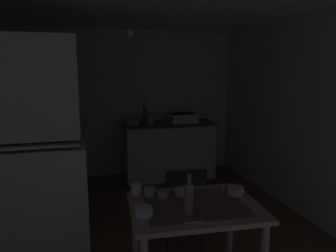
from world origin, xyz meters
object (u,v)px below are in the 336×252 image
at_px(mixing_bowl_counter, 133,122).
at_px(chair_far_side, 183,206).
at_px(hand_pump, 145,113).
at_px(glass_bottle, 189,197).
at_px(sink_basin, 183,118).
at_px(dining_table, 194,218).
at_px(serving_bowl_wide, 183,191).
at_px(hutch_cabinet, 28,153).
at_px(mug_dark, 150,192).

height_order(mixing_bowl_counter, chair_far_side, mixing_bowl_counter).
bearing_deg(hand_pump, glass_bottle, -94.95).
distance_m(sink_basin, glass_bottle, 3.06).
height_order(dining_table, glass_bottle, glass_bottle).
bearing_deg(sink_basin, serving_bowl_wide, -107.70).
height_order(hutch_cabinet, glass_bottle, hutch_cabinet).
bearing_deg(glass_bottle, serving_bowl_wide, 78.50).
height_order(chair_far_side, mug_dark, chair_far_side).
distance_m(sink_basin, mug_dark, 2.78).
bearing_deg(mixing_bowl_counter, sink_basin, 3.37).
bearing_deg(mixing_bowl_counter, hutch_cabinet, -127.09).
height_order(sink_basin, dining_table, sink_basin).
distance_m(hand_pump, mug_dark, 2.65).
height_order(chair_far_side, serving_bowl_wide, chair_far_side).
height_order(mixing_bowl_counter, dining_table, mixing_bowl_counter).
xyz_separation_m(hand_pump, serving_bowl_wide, (-0.19, -2.62, -0.31)).
bearing_deg(sink_basin, chair_far_side, -107.70).
bearing_deg(mixing_bowl_counter, hand_pump, 24.25).
height_order(sink_basin, chair_far_side, sink_basin).
distance_m(mixing_bowl_counter, dining_table, 2.76).
distance_m(hutch_cabinet, serving_bowl_wide, 1.56).
distance_m(hutch_cabinet, mug_dark, 1.32).
bearing_deg(mixing_bowl_counter, serving_bowl_wide, -89.43).
distance_m(hand_pump, dining_table, 2.88).
xyz_separation_m(mixing_bowl_counter, chair_far_side, (0.15, -2.14, -0.49)).
bearing_deg(dining_table, serving_bowl_wide, 95.50).
relative_size(hutch_cabinet, glass_bottle, 7.17).
distance_m(mixing_bowl_counter, mug_dark, 2.51).
height_order(hand_pump, mug_dark, hand_pump).
distance_m(hand_pump, serving_bowl_wide, 2.65).
xyz_separation_m(sink_basin, hand_pump, (-0.64, 0.05, 0.09)).
height_order(dining_table, serving_bowl_wide, serving_bowl_wide).
distance_m(dining_table, glass_bottle, 0.28).
relative_size(hutch_cabinet, hand_pump, 5.31).
distance_m(hand_pump, mixing_bowl_counter, 0.26).
bearing_deg(hand_pump, serving_bowl_wide, -94.06).
bearing_deg(dining_table, hutch_cabinet, 140.73).
relative_size(sink_basin, mixing_bowl_counter, 2.10).
bearing_deg(dining_table, chair_far_side, 80.40).
bearing_deg(glass_bottle, hutch_cabinet, 135.35).
height_order(mixing_bowl_counter, glass_bottle, glass_bottle).
distance_m(hutch_cabinet, hand_pump, 2.31).
bearing_deg(mug_dark, hutch_cabinet, 141.06).
xyz_separation_m(hutch_cabinet, glass_bottle, (1.22, -1.20, -0.10)).
bearing_deg(hutch_cabinet, serving_bowl_wide, -33.52).
relative_size(hand_pump, dining_table, 0.39).
relative_size(dining_table, glass_bottle, 3.50).
height_order(mug_dark, glass_bottle, glass_bottle).
relative_size(dining_table, chair_far_side, 1.18).
relative_size(mixing_bowl_counter, dining_table, 0.21).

